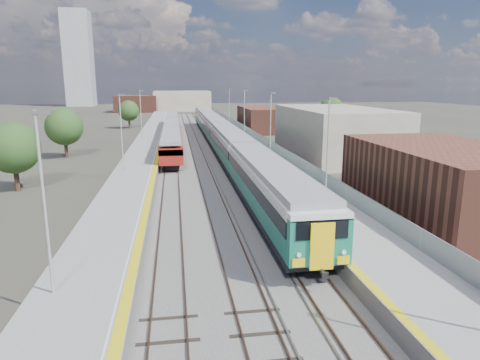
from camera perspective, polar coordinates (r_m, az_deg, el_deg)
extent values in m
plane|color=#47443A|center=(60.21, -3.81, 3.60)|extent=(320.00, 320.00, 0.00)
cube|color=#565451|center=(62.53, -6.06, 3.92)|extent=(10.50, 155.00, 0.06)
cube|color=#4C3323|center=(65.19, -3.50, 4.40)|extent=(0.07, 160.00, 0.14)
cube|color=#4C3323|center=(65.33, -2.24, 4.43)|extent=(0.07, 160.00, 0.14)
cube|color=#4C3323|center=(64.97, -6.59, 4.31)|extent=(0.07, 160.00, 0.14)
cube|color=#4C3323|center=(65.04, -5.32, 4.35)|extent=(0.07, 160.00, 0.14)
cube|color=#4C3323|center=(64.95, -9.68, 4.21)|extent=(0.07, 160.00, 0.14)
cube|color=#4C3323|center=(64.93, -8.41, 4.25)|extent=(0.07, 160.00, 0.14)
cube|color=gray|center=(65.16, -3.79, 4.38)|extent=(0.08, 160.00, 0.10)
cube|color=gray|center=(65.06, -5.03, 4.35)|extent=(0.08, 160.00, 0.10)
cube|color=slate|center=(63.24, 0.75, 4.52)|extent=(4.70, 155.00, 1.00)
cube|color=gray|center=(63.17, 0.75, 4.97)|extent=(4.70, 155.00, 0.03)
cube|color=gold|center=(62.86, -1.15, 4.95)|extent=(0.40, 155.00, 0.01)
cube|color=gray|center=(63.49, 2.72, 5.54)|extent=(0.06, 155.00, 1.20)
cylinder|color=#9EA0A3|center=(33.66, 11.60, 4.39)|extent=(0.12, 0.12, 7.50)
cube|color=#4C4C4F|center=(33.44, 12.29, 10.59)|extent=(0.70, 0.18, 0.14)
cylinder|color=#9EA0A3|center=(52.76, 4.10, 7.53)|extent=(0.12, 0.12, 7.50)
cube|color=#4C4C4F|center=(52.62, 4.43, 11.50)|extent=(0.70, 0.18, 0.14)
cylinder|color=#9EA0A3|center=(72.34, 0.58, 8.95)|extent=(0.12, 0.12, 7.50)
cube|color=#4C4C4F|center=(72.24, 0.79, 11.84)|extent=(0.70, 0.18, 0.14)
cylinder|color=#9EA0A3|center=(92.11, -1.44, 9.75)|extent=(0.12, 0.12, 7.50)
cube|color=#4C4C4F|center=(92.03, -1.30, 12.02)|extent=(0.70, 0.18, 0.14)
cube|color=slate|center=(62.54, -12.32, 4.14)|extent=(4.30, 155.00, 1.00)
cube|color=gray|center=(62.47, -12.35, 4.60)|extent=(4.30, 155.00, 0.03)
cube|color=gold|center=(62.37, -10.60, 4.68)|extent=(0.45, 155.00, 0.01)
cube|color=silver|center=(62.38, -10.92, 4.67)|extent=(0.08, 155.00, 0.01)
cylinder|color=#9EA0A3|center=(18.63, -24.62, -3.13)|extent=(0.12, 0.12, 7.50)
cube|color=#4C4C4F|center=(17.99, -24.93, 8.16)|extent=(0.70, 0.18, 0.14)
cylinder|color=#9EA0A3|center=(43.82, -15.53, 6.06)|extent=(0.12, 0.12, 7.50)
cube|color=#4C4C4F|center=(43.55, -15.48, 10.84)|extent=(0.70, 0.18, 0.14)
cylinder|color=#9EA0A3|center=(69.61, -13.08, 8.48)|extent=(0.12, 0.12, 7.50)
cube|color=#4C4C4F|center=(69.44, -13.02, 11.49)|extent=(0.70, 0.18, 0.14)
cube|color=brown|center=(33.92, 25.62, -0.28)|extent=(9.00, 16.00, 5.20)
cube|color=gray|center=(58.51, 12.49, 6.23)|extent=(11.00, 22.00, 6.40)
cube|color=brown|center=(89.37, 3.01, 8.12)|extent=(8.00, 18.00, 4.80)
cube|color=gray|center=(159.40, -7.71, 10.42)|extent=(20.00, 14.00, 7.00)
cube|color=brown|center=(154.95, -13.67, 9.86)|extent=(14.00, 12.00, 5.60)
cube|color=gray|center=(203.51, -20.71, 14.86)|extent=(11.00, 11.00, 40.00)
cube|color=black|center=(30.74, 3.88, -3.45)|extent=(2.93, 21.03, 0.50)
cube|color=#13654B|center=(30.51, 3.91, -1.90)|extent=(3.04, 21.03, 1.23)
cube|color=black|center=(30.28, 3.93, -0.12)|extent=(3.11, 21.03, 0.84)
cube|color=silver|center=(30.14, 3.95, 1.12)|extent=(3.04, 21.03, 0.52)
cube|color=gray|center=(30.05, 3.97, 1.97)|extent=(2.70, 21.03, 0.43)
cube|color=black|center=(51.47, -1.30, 3.14)|extent=(2.93, 21.03, 0.50)
cube|color=#13654B|center=(51.33, -1.30, 4.09)|extent=(3.04, 21.03, 1.23)
cube|color=black|center=(51.20, -1.31, 5.17)|extent=(3.11, 21.03, 0.84)
cube|color=silver|center=(51.11, -1.31, 5.91)|extent=(3.04, 21.03, 0.52)
cube|color=gray|center=(51.06, -1.32, 6.41)|extent=(2.70, 21.03, 0.43)
cube|color=black|center=(72.66, -3.50, 5.92)|extent=(2.93, 21.03, 0.50)
cube|color=#13654B|center=(72.57, -3.50, 6.60)|extent=(3.04, 21.03, 1.23)
cube|color=black|center=(72.47, -3.52, 7.36)|extent=(3.11, 21.03, 0.84)
cube|color=silver|center=(72.41, -3.52, 7.89)|extent=(3.04, 21.03, 0.52)
cube|color=gray|center=(72.38, -3.53, 8.24)|extent=(2.70, 21.03, 0.43)
cube|color=black|center=(94.01, -4.71, 7.44)|extent=(2.93, 21.03, 0.50)
cube|color=#13654B|center=(93.94, -4.72, 7.96)|extent=(3.04, 21.03, 1.23)
cube|color=black|center=(93.87, -4.73, 8.55)|extent=(3.11, 21.03, 0.84)
cube|color=silver|center=(93.82, -4.73, 8.96)|extent=(3.04, 21.03, 0.52)
cube|color=gray|center=(93.79, -4.74, 9.23)|extent=(2.70, 21.03, 0.43)
cube|color=#13654B|center=(20.45, 10.53, -8.03)|extent=(3.02, 0.65, 2.26)
cube|color=black|center=(19.93, 10.92, -6.61)|extent=(2.48, 0.06, 0.86)
cube|color=yellow|center=(20.14, 10.89, -8.70)|extent=(1.13, 0.11, 2.26)
cube|color=black|center=(54.80, -9.09, 3.03)|extent=(1.75, 14.92, 0.61)
cube|color=maroon|center=(54.58, -9.14, 4.54)|extent=(2.59, 17.55, 1.85)
cube|color=black|center=(54.52, -9.16, 5.02)|extent=(2.64, 17.55, 0.65)
cube|color=gray|center=(54.40, -9.19, 5.98)|extent=(2.31, 17.55, 0.37)
cube|color=black|center=(72.66, -9.04, 5.38)|extent=(1.75, 14.92, 0.61)
cube|color=maroon|center=(72.49, -9.08, 6.52)|extent=(2.59, 17.55, 1.85)
cube|color=black|center=(72.45, -9.09, 6.88)|extent=(2.64, 17.55, 0.65)
cube|color=gray|center=(72.36, -9.11, 7.61)|extent=(2.31, 17.55, 0.37)
cube|color=black|center=(90.60, -9.00, 6.80)|extent=(1.75, 14.92, 0.61)
cube|color=maroon|center=(90.46, -9.04, 7.72)|extent=(2.59, 17.55, 1.85)
cube|color=black|center=(90.42, -9.05, 8.01)|extent=(2.64, 17.55, 0.65)
cube|color=gray|center=(90.36, -9.07, 8.59)|extent=(2.31, 17.55, 0.37)
cylinder|color=#382619|center=(43.46, -27.62, 0.11)|extent=(0.44, 0.44, 2.20)
sphere|color=#27441A|center=(43.00, -28.01, 3.84)|extent=(4.64, 4.64, 4.64)
cylinder|color=#382619|center=(60.54, -22.17, 3.82)|extent=(0.44, 0.44, 2.25)
sphere|color=#27441A|center=(60.21, -22.40, 6.58)|extent=(4.75, 4.75, 4.75)
cylinder|color=#382619|center=(97.05, -14.54, 7.30)|extent=(0.44, 0.44, 2.11)
sphere|color=#27441A|center=(96.85, -14.63, 8.92)|extent=(4.46, 4.46, 4.46)
cylinder|color=#382619|center=(83.91, 12.02, 6.76)|extent=(0.44, 0.44, 2.43)
sphere|color=#27441A|center=(83.66, 12.12, 8.92)|extent=(5.13, 5.13, 5.13)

